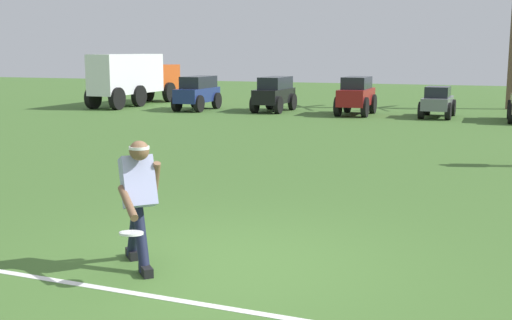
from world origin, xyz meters
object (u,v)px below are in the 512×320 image
at_px(parked_car_slot_b, 274,93).
at_px(frisbee_thrower, 138,197).
at_px(parked_car_slot_d, 438,102).
at_px(parked_car_slot_c, 356,95).
at_px(frisbee_in_flight, 131,233).
at_px(parked_car_slot_a, 198,92).
at_px(box_truck, 134,77).

bearing_deg(parked_car_slot_b, frisbee_thrower, -75.81).
relative_size(frisbee_thrower, parked_car_slot_d, 0.64).
bearing_deg(parked_car_slot_c, frisbee_thrower, -85.93).
bearing_deg(parked_car_slot_c, frisbee_in_flight, -85.42).
bearing_deg(parked_car_slot_a, parked_car_slot_c, 2.18).
bearing_deg(parked_car_slot_b, parked_car_slot_a, -170.58).
bearing_deg(parked_car_slot_b, frisbee_in_flight, -75.59).
distance_m(frisbee_in_flight, parked_car_slot_d, 18.27).
xyz_separation_m(frisbee_thrower, frisbee_in_flight, (0.20, -0.48, -0.25)).
relative_size(parked_car_slot_a, box_truck, 0.41).
xyz_separation_m(parked_car_slot_a, parked_car_slot_c, (6.34, 0.24, 0.02)).
bearing_deg(parked_car_slot_a, frisbee_in_flight, -66.45).
distance_m(frisbee_in_flight, box_truck, 22.18).
distance_m(parked_car_slot_b, parked_car_slot_c, 3.29).
height_order(parked_car_slot_a, parked_car_slot_b, same).
xyz_separation_m(frisbee_in_flight, parked_car_slot_b, (-4.73, 18.39, 0.17)).
xyz_separation_m(frisbee_in_flight, parked_car_slot_a, (-7.80, 17.88, 0.17)).
height_order(frisbee_thrower, box_truck, box_truck).
distance_m(frisbee_thrower, box_truck, 21.66).
bearing_deg(frisbee_thrower, parked_car_slot_b, 104.19).
bearing_deg(parked_car_slot_c, parked_car_slot_a, -177.82).
relative_size(frisbee_in_flight, parked_car_slot_c, 0.11).
bearing_deg(frisbee_in_flight, parked_car_slot_a, 113.55).
bearing_deg(box_truck, parked_car_slot_b, -5.49).
distance_m(parked_car_slot_b, box_truck, 6.70).
relative_size(parked_car_slot_c, box_truck, 0.40).
relative_size(frisbee_thrower, frisbee_in_flight, 5.48).
xyz_separation_m(parked_car_slot_c, box_truck, (-9.92, 0.91, 0.49)).
height_order(parked_car_slot_a, parked_car_slot_d, parked_car_slot_a).
height_order(parked_car_slot_c, box_truck, box_truck).
relative_size(frisbee_in_flight, parked_car_slot_a, 0.11).
relative_size(parked_car_slot_a, parked_car_slot_c, 1.02).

